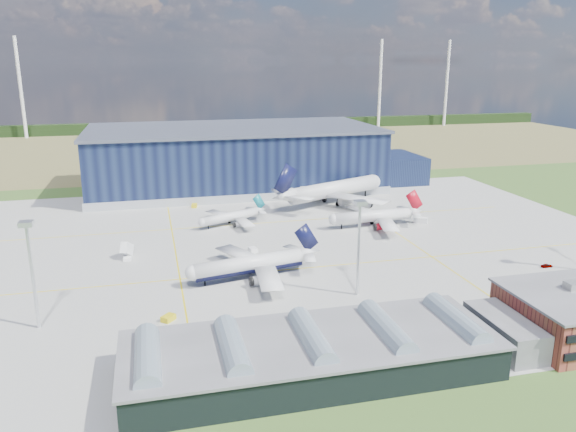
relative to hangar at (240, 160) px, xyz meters
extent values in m
plane|color=#395A22|center=(-2.81, -94.80, -11.62)|extent=(600.00, 600.00, 0.00)
cube|color=#A1A19C|center=(-2.81, -84.80, -11.59)|extent=(220.00, 160.00, 0.06)
cube|color=yellow|center=(-2.81, -104.80, -11.54)|extent=(180.00, 0.40, 0.02)
cube|color=yellow|center=(-2.81, -59.80, -11.54)|extent=(180.00, 0.40, 0.02)
cube|color=yellow|center=(-32.81, -84.80, -11.54)|extent=(0.40, 120.00, 0.02)
cube|color=yellow|center=(37.19, -84.80, -11.54)|extent=(0.40, 120.00, 0.02)
cube|color=olive|center=(-2.81, 125.20, -11.62)|extent=(600.00, 220.00, 0.01)
cube|color=black|center=(-2.81, 205.20, -7.62)|extent=(600.00, 8.00, 8.00)
cylinder|color=white|center=(-122.81, 195.20, 23.38)|extent=(2.40, 2.40, 70.00)
cylinder|color=white|center=(147.19, 195.20, 23.38)|extent=(2.40, 2.40, 70.00)
cylinder|color=white|center=(207.19, 195.20, 23.38)|extent=(2.40, 2.40, 70.00)
cube|color=#0F1633|center=(-2.81, 0.20, 0.88)|extent=(120.00, 60.00, 25.00)
cube|color=#9CA2AA|center=(-2.81, 0.20, -10.02)|extent=(121.00, 61.00, 3.20)
cube|color=#4F5564|center=(-2.81, 0.20, 13.88)|extent=(122.00, 62.00, 1.20)
cube|color=#0F1633|center=(69.19, -4.80, -5.62)|extent=(24.00, 30.00, 12.00)
cube|color=#ADACA8|center=(42.19, -152.80, -1.52)|extent=(3.20, 2.60, 1.60)
cube|color=black|center=(-12.81, -154.80, -8.62)|extent=(65.00, 22.00, 6.00)
cube|color=slate|center=(-12.81, -154.80, -5.42)|extent=(66.00, 23.00, 0.50)
cube|color=slate|center=(27.19, -154.80, -8.62)|extent=(10.00, 18.00, 6.00)
cylinder|color=#8597A4|center=(-40.81, -154.80, -5.22)|extent=(4.40, 18.00, 4.40)
cylinder|color=#8597A4|center=(-26.81, -154.80, -5.22)|extent=(4.40, 18.00, 4.40)
cylinder|color=#8597A4|center=(-12.81, -154.80, -5.22)|extent=(4.40, 18.00, 4.40)
cylinder|color=#8597A4|center=(1.19, -154.80, -5.22)|extent=(4.40, 18.00, 4.40)
cylinder|color=#8597A4|center=(15.19, -154.80, -5.22)|extent=(4.40, 18.00, 4.40)
cylinder|color=silver|center=(-62.81, -124.80, -0.62)|extent=(0.70, 0.70, 22.00)
cube|color=silver|center=(-62.81, -124.80, 10.88)|extent=(2.60, 2.60, 1.00)
cylinder|color=silver|center=(7.19, -124.80, -0.62)|extent=(0.70, 0.70, 22.00)
cube|color=silver|center=(7.19, -124.80, 10.88)|extent=(2.60, 2.60, 1.00)
cube|color=yellow|center=(-36.66, -128.01, -10.98)|extent=(3.43, 3.51, 1.28)
cube|color=white|center=(-11.05, -88.58, -10.94)|extent=(2.57, 3.41, 1.35)
cube|color=white|center=(49.89, -73.00, -10.58)|extent=(4.89, 4.24, 2.07)
cube|color=yellow|center=(-23.10, -32.80, -10.93)|extent=(2.49, 3.43, 1.37)
cube|color=white|center=(40.73, -136.45, -10.54)|extent=(4.48, 2.16, 2.14)
cube|color=white|center=(-46.14, -84.62, -10.00)|extent=(3.53, 5.42, 3.22)
imported|color=#99999E|center=(63.09, -119.92, -11.08)|extent=(3.18, 1.37, 1.07)
imported|color=#99999E|center=(31.02, -142.80, -10.98)|extent=(4.02, 1.96, 1.27)
camera|label=1|loc=(-38.34, -239.97, 41.83)|focal=35.00mm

